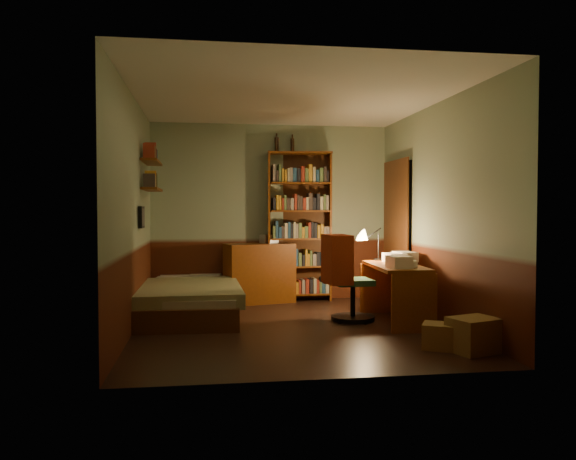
{
  "coord_description": "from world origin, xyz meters",
  "views": [
    {
      "loc": [
        -0.96,
        -6.28,
        1.33
      ],
      "look_at": [
        0.0,
        0.25,
        1.1
      ],
      "focal_mm": 35.0,
      "sensor_mm": 36.0,
      "label": 1
    }
  ],
  "objects": [
    {
      "name": "wall_shelf_upper",
      "position": [
        -1.64,
        1.1,
        1.95
      ],
      "size": [
        0.2,
        0.9,
        0.03
      ],
      "primitive_type": "cube",
      "color": "#632E0D",
      "rests_on": "wall_left"
    },
    {
      "name": "floor",
      "position": [
        0.0,
        0.0,
        -0.01
      ],
      "size": [
        3.5,
        4.0,
        0.02
      ],
      "primitive_type": "cube",
      "color": "black",
      "rests_on": "ground"
    },
    {
      "name": "framed_picture",
      "position": [
        -1.72,
        0.6,
        1.25
      ],
      "size": [
        0.04,
        0.32,
        0.26
      ],
      "primitive_type": "cube",
      "color": "black",
      "rests_on": "wall_left"
    },
    {
      "name": "wall_back",
      "position": [
        0.0,
        2.01,
        1.3
      ],
      "size": [
        3.5,
        0.02,
        2.6
      ],
      "primitive_type": "cube",
      "color": "gray",
      "rests_on": "ground"
    },
    {
      "name": "desk_lamp",
      "position": [
        1.26,
        0.72,
        1.02
      ],
      "size": [
        0.21,
        0.21,
        0.68
      ],
      "primitive_type": "cone",
      "rotation": [
        0.0,
        0.0,
        -0.01
      ],
      "color": "black",
      "rests_on": "desk"
    },
    {
      "name": "cardboard_box_a",
      "position": [
        1.53,
        -1.37,
        0.16
      ],
      "size": [
        0.52,
        0.46,
        0.32
      ],
      "primitive_type": "cube",
      "rotation": [
        0.0,
        0.0,
        0.32
      ],
      "color": "brown",
      "rests_on": "ground"
    },
    {
      "name": "mini_stereo",
      "position": [
        -0.04,
        1.89,
        0.91
      ],
      "size": [
        0.28,
        0.25,
        0.12
      ],
      "primitive_type": "cube",
      "rotation": [
        0.0,
        0.0,
        0.42
      ],
      "color": "#B2B2B7",
      "rests_on": "dresser"
    },
    {
      "name": "door_trim",
      "position": [
        1.69,
        1.3,
        1.0
      ],
      "size": [
        0.02,
        0.98,
        2.08
      ],
      "primitive_type": "cube",
      "color": "#462410",
      "rests_on": "ground"
    },
    {
      "name": "wall_right",
      "position": [
        1.76,
        0.0,
        1.3
      ],
      "size": [
        0.02,
        4.0,
        2.6
      ],
      "primitive_type": "cube",
      "color": "gray",
      "rests_on": "ground"
    },
    {
      "name": "bed",
      "position": [
        -1.19,
        0.97,
        0.34
      ],
      "size": [
        1.31,
        2.35,
        0.69
      ],
      "primitive_type": "cube",
      "rotation": [
        0.0,
        0.0,
        -0.03
      ],
      "color": "#5C6D43",
      "rests_on": "ground"
    },
    {
      "name": "ceiling",
      "position": [
        0.0,
        0.0,
        2.61
      ],
      "size": [
        3.5,
        4.0,
        0.02
      ],
      "primitive_type": "cube",
      "color": "silver",
      "rests_on": "wall_back"
    },
    {
      "name": "paper_stack",
      "position": [
        1.54,
        0.51,
        0.75
      ],
      "size": [
        0.25,
        0.33,
        0.12
      ],
      "primitive_type": "cube",
      "rotation": [
        0.0,
        0.0,
        0.1
      ],
      "color": "silver",
      "rests_on": "desk"
    },
    {
      "name": "desk",
      "position": [
        1.27,
        0.12,
        0.34
      ],
      "size": [
        0.6,
        1.31,
        0.68
      ],
      "primitive_type": "cube",
      "rotation": [
        0.0,
        0.0,
        -0.06
      ],
      "color": "#632E0D",
      "rests_on": "ground"
    },
    {
      "name": "wall_left",
      "position": [
        -1.76,
        0.0,
        1.3
      ],
      "size": [
        0.02,
        4.0,
        2.6
      ],
      "primitive_type": "cube",
      "color": "gray",
      "rests_on": "ground"
    },
    {
      "name": "cardboard_box_b",
      "position": [
        1.28,
        -1.21,
        0.12
      ],
      "size": [
        0.44,
        0.41,
        0.24
      ],
      "primitive_type": "cube",
      "rotation": [
        0.0,
        0.0,
        -0.5
      ],
      "color": "brown",
      "rests_on": "ground"
    },
    {
      "name": "doorway",
      "position": [
        1.72,
        1.3,
        1.0
      ],
      "size": [
        0.06,
        0.9,
        2.0
      ],
      "primitive_type": "cube",
      "color": "black",
      "rests_on": "ground"
    },
    {
      "name": "red_jacket",
      "position": [
        0.88,
        0.04,
        1.32
      ],
      "size": [
        0.34,
        0.53,
        0.58
      ],
      "primitive_type": "cube",
      "rotation": [
        0.0,
        0.0,
        0.15
      ],
      "color": "#A13215",
      "rests_on": "office_chair"
    },
    {
      "name": "bookshelf",
      "position": [
        0.41,
        1.85,
        1.09
      ],
      "size": [
        0.96,
        0.39,
        2.19
      ],
      "primitive_type": "cube",
      "rotation": [
        0.0,
        0.0,
        -0.11
      ],
      "color": "#632E0D",
      "rests_on": "ground"
    },
    {
      "name": "dresser",
      "position": [
        -0.2,
        1.76,
        0.43
      ],
      "size": [
        1.05,
        0.69,
        0.85
      ],
      "primitive_type": "cube",
      "rotation": [
        0.0,
        0.0,
        0.24
      ],
      "color": "#632E0D",
      "rests_on": "ground"
    },
    {
      "name": "wall_shelf_lower",
      "position": [
        -1.64,
        1.1,
        1.6
      ],
      "size": [
        0.2,
        0.9,
        0.03
      ],
      "primitive_type": "cube",
      "color": "#632E0D",
      "rests_on": "wall_left"
    },
    {
      "name": "bottle_right",
      "position": [
        0.32,
        1.96,
        2.29
      ],
      "size": [
        0.06,
        0.06,
        0.21
      ],
      "primitive_type": "cylinder",
      "rotation": [
        0.0,
        0.0,
        -0.14
      ],
      "color": "black",
      "rests_on": "bookshelf"
    },
    {
      "name": "office_chair",
      "position": [
        0.79,
        0.26,
        0.51
      ],
      "size": [
        0.54,
        0.48,
        1.03
      ],
      "primitive_type": "cube",
      "rotation": [
        0.0,
        0.0,
        0.05
      ],
      "color": "#2A5A35",
      "rests_on": "ground"
    },
    {
      "name": "wall_front",
      "position": [
        0.0,
        -2.01,
        1.3
      ],
      "size": [
        3.5,
        0.02,
        2.6
      ],
      "primitive_type": "cube",
      "color": "gray",
      "rests_on": "ground"
    },
    {
      "name": "bottle_left",
      "position": [
        0.08,
        1.96,
        2.3
      ],
      "size": [
        0.07,
        0.07,
        0.22
      ],
      "primitive_type": "cylinder",
      "rotation": [
        0.0,
        0.0,
        0.2
      ],
      "color": "black",
      "rests_on": "bookshelf"
    }
  ]
}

